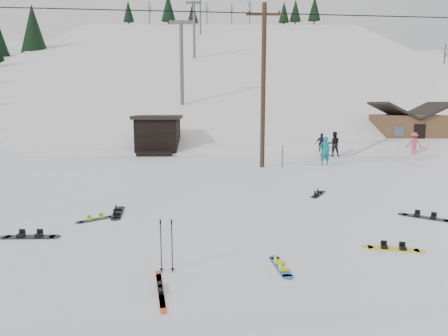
{
  "coord_description": "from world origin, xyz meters",
  "views": [
    {
      "loc": [
        -0.45,
        -8.66,
        3.6
      ],
      "look_at": [
        -0.3,
        4.98,
        1.4
      ],
      "focal_mm": 32.0,
      "sensor_mm": 36.0,
      "label": 1
    }
  ],
  "objects_px": {
    "utility_pole": "(263,84)",
    "hero_skis": "(160,289)",
    "cabin": "(407,130)",
    "hero_snowboard": "(281,266)"
  },
  "relations": [
    {
      "from": "utility_pole",
      "to": "hero_skis",
      "type": "bearing_deg",
      "value": -103.23
    },
    {
      "from": "hero_snowboard",
      "to": "cabin",
      "type": "bearing_deg",
      "value": -37.87
    },
    {
      "from": "cabin",
      "to": "hero_snowboard",
      "type": "xyz_separation_m",
      "value": [
        -14.09,
        -24.26,
        -1.46
      ]
    },
    {
      "from": "cabin",
      "to": "hero_snowboard",
      "type": "relative_size",
      "value": 4.16
    },
    {
      "from": "cabin",
      "to": "utility_pole",
      "type": "bearing_deg",
      "value": -142.44
    },
    {
      "from": "utility_pole",
      "to": "cabin",
      "type": "distance_m",
      "value": 16.71
    },
    {
      "from": "cabin",
      "to": "hero_snowboard",
      "type": "bearing_deg",
      "value": -120.16
    },
    {
      "from": "hero_snowboard",
      "to": "hero_skis",
      "type": "height_order",
      "value": "hero_skis"
    },
    {
      "from": "utility_pole",
      "to": "hero_snowboard",
      "type": "xyz_separation_m",
      "value": [
        -1.09,
        -14.26,
        -4.66
      ]
    },
    {
      "from": "utility_pole",
      "to": "hero_skis",
      "type": "height_order",
      "value": "utility_pole"
    }
  ]
}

